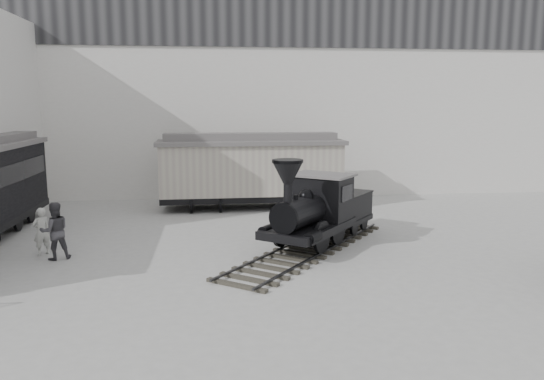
{
  "coord_description": "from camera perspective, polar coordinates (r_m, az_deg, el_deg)",
  "views": [
    {
      "loc": [
        -2.19,
        -14.7,
        5.04
      ],
      "look_at": [
        -0.17,
        3.92,
        2.0
      ],
      "focal_mm": 35.0,
      "sensor_mm": 36.0,
      "label": 1
    }
  ],
  "objects": [
    {
      "name": "visitor_b",
      "position": [
        18.72,
        -22.33,
        -4.1
      ],
      "size": [
        1.14,
        1.03,
        1.9
      ],
      "primitive_type": "imported",
      "rotation": [
        0.0,
        0.0,
        3.56
      ],
      "color": "#3F3E43",
      "rests_on": "ground"
    },
    {
      "name": "ground",
      "position": [
        15.69,
        2.18,
        -9.52
      ],
      "size": [
        90.0,
        90.0,
        0.0
      ],
      "primitive_type": "plane",
      "color": "#9E9E9B"
    },
    {
      "name": "locomotive",
      "position": [
        18.93,
        4.9,
        -2.55
      ],
      "size": [
        7.13,
        8.47,
        3.23
      ],
      "rotation": [
        0.0,
        0.0,
        -0.65
      ],
      "color": "#2A2721",
      "rests_on": "ground"
    },
    {
      "name": "north_wall",
      "position": [
        29.77,
        -2.01,
        10.2
      ],
      "size": [
        34.0,
        2.51,
        11.0
      ],
      "color": "silver",
      "rests_on": "ground"
    },
    {
      "name": "boxcar",
      "position": [
        25.82,
        -2.28,
        2.28
      ],
      "size": [
        9.03,
        2.99,
        3.67
      ],
      "rotation": [
        0.0,
        0.0,
        0.02
      ],
      "color": "black",
      "rests_on": "ground"
    },
    {
      "name": "visitor_a",
      "position": [
        19.48,
        -23.56,
        -4.1
      ],
      "size": [
        0.7,
        0.68,
        1.62
      ],
      "primitive_type": "imported",
      "rotation": [
        0.0,
        0.0,
        3.87
      ],
      "color": "silver",
      "rests_on": "ground"
    }
  ]
}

